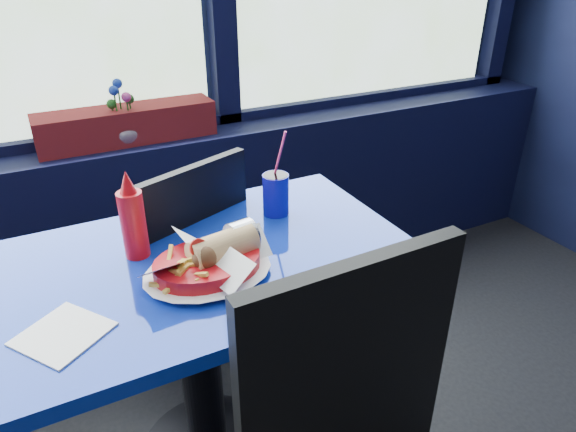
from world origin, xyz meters
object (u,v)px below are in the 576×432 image
object	(u,v)px
planter_box	(127,124)
flower_vase	(124,125)
near_table	(195,317)
chair_near_back	(204,260)
ketchup_bottle	(133,219)
soda_cup	(276,193)
food_basket	(210,262)

from	to	relation	value
planter_box	flower_vase	size ratio (longest dim) A/B	2.70
near_table	chair_near_back	xyz separation A→B (m)	(0.13, 0.33, -0.04)
ketchup_bottle	near_table	bearing A→B (deg)	-40.69
chair_near_back	ketchup_bottle	distance (m)	0.47
ketchup_bottle	soda_cup	world-z (taller)	soda_cup
flower_vase	near_table	bearing A→B (deg)	-91.50
flower_vase	food_basket	size ratio (longest dim) A/B	0.75
chair_near_back	near_table	bearing A→B (deg)	45.70
food_basket	near_table	bearing A→B (deg)	124.77
chair_near_back	planter_box	size ratio (longest dim) A/B	1.37
near_table	chair_near_back	world-z (taller)	chair_near_back
near_table	ketchup_bottle	world-z (taller)	ketchup_bottle
planter_box	ketchup_bottle	size ratio (longest dim) A/B	2.77
food_basket	ketchup_bottle	size ratio (longest dim) A/B	1.37
chair_near_back	flower_vase	xyz separation A→B (m)	(-0.11, 0.52, 0.35)
flower_vase	food_basket	xyz separation A→B (m)	(0.01, -0.93, -0.09)
near_table	soda_cup	size ratio (longest dim) A/B	4.44
food_basket	ketchup_bottle	bearing A→B (deg)	143.70
ketchup_bottle	soda_cup	bearing A→B (deg)	6.45
soda_cup	chair_near_back	bearing A→B (deg)	136.53
near_table	food_basket	bearing A→B (deg)	-70.66
planter_box	flower_vase	world-z (taller)	flower_vase
near_table	flower_vase	distance (m)	0.90
near_table	planter_box	world-z (taller)	planter_box
ketchup_bottle	soda_cup	xyz separation A→B (m)	(0.44, 0.05, -0.04)
food_basket	planter_box	bearing A→B (deg)	104.87
planter_box	flower_vase	bearing A→B (deg)	-115.06
near_table	planter_box	bearing A→B (deg)	87.52
soda_cup	ketchup_bottle	bearing A→B (deg)	-173.55
food_basket	chair_near_back	bearing A→B (deg)	90.98
food_basket	soda_cup	world-z (taller)	soda_cup
ketchup_bottle	chair_near_back	bearing A→B (deg)	43.02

